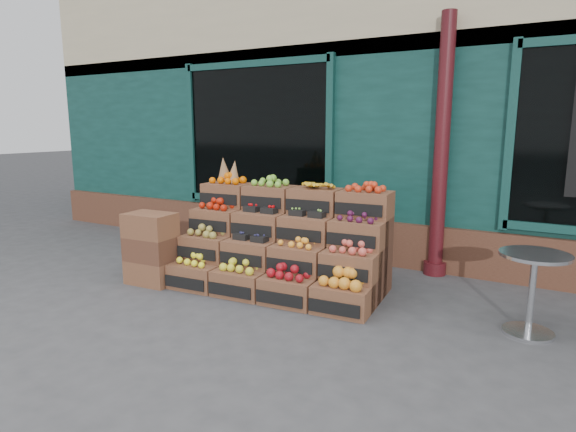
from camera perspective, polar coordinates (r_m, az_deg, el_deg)
The scene contains 6 objects.
ground at distance 5.11m, azimuth -1.96°, elevation -10.90°, with size 60.00×60.00×0.00m, color #3D3D40.
shop_facade at distance 9.50m, azimuth 14.76°, elevation 13.47°, with size 12.00×6.24×4.80m.
crate_display at distance 5.65m, azimuth -0.64°, elevation -3.87°, with size 2.46×1.34×1.49m.
spare_crates at distance 6.01m, azimuth -15.90°, elevation -3.72°, with size 0.59×0.43×0.86m.
bistro_table at distance 4.89m, azimuth 26.99°, elevation -7.21°, with size 0.61×0.61×0.76m.
shopkeeper at distance 7.97m, azimuth 2.50°, elevation 3.43°, with size 0.64×0.42×1.75m, color #17531C.
Camera 1 is at (2.49, -4.05, 1.88)m, focal length 30.00 mm.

